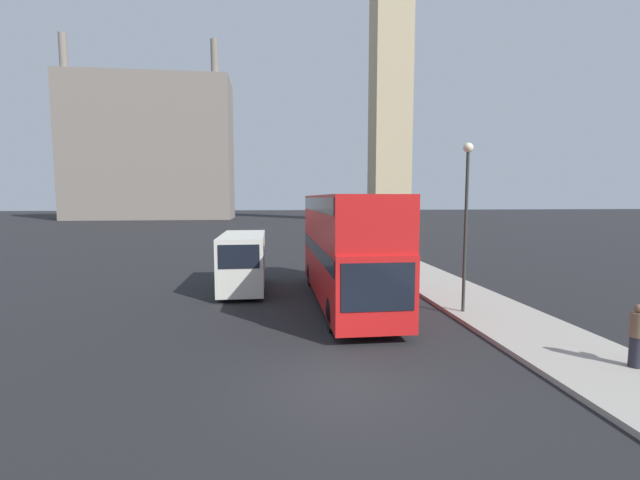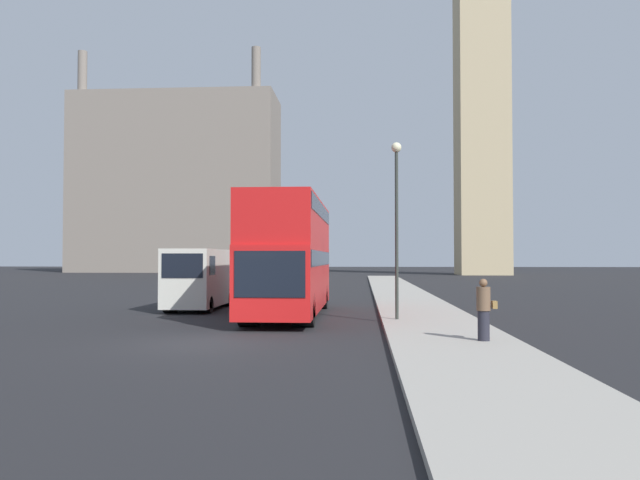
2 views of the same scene
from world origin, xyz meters
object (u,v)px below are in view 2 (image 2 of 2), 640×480
at_px(street_lamp, 397,204).
at_px(pedestrian, 484,310).
at_px(white_van, 199,277).
at_px(red_double_decker_bus, 290,253).

bearing_deg(street_lamp, pedestrian, -70.89).
distance_m(white_van, street_lamp, 10.45).
height_order(red_double_decker_bus, pedestrian, red_double_decker_bus).
bearing_deg(white_van, pedestrian, -46.26).
xyz_separation_m(white_van, pedestrian, (10.49, -10.96, -0.48)).
distance_m(red_double_decker_bus, pedestrian, 10.18).
distance_m(red_double_decker_bus, street_lamp, 5.04).
relative_size(white_van, pedestrian, 3.36).
relative_size(red_double_decker_bus, pedestrian, 6.76).
xyz_separation_m(red_double_decker_bus, white_van, (-4.45, 2.92, -1.09)).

